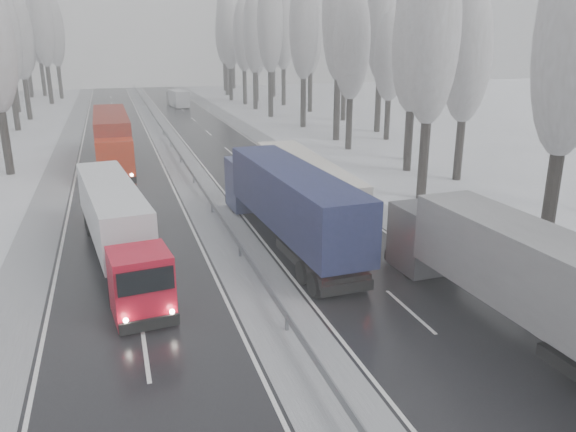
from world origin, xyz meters
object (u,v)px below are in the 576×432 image
truck_cream_box (299,185)px  truck_grey_tarp (528,276)px  box_truck_distant (178,98)px  truck_red_white (116,220)px  truck_red_red (112,136)px  truck_blue_box (285,198)px

truck_cream_box → truck_grey_tarp: bearing=-74.6°
box_truck_distant → truck_red_white: size_ratio=0.51×
truck_cream_box → truck_red_red: (-10.23, 20.31, 0.22)m
box_truck_distant → truck_red_red: truck_red_red is taller
truck_grey_tarp → truck_red_red: 38.07m
truck_red_red → truck_blue_box: bearing=-70.4°
truck_red_red → truck_red_white: bearing=-91.2°
box_truck_distant → truck_red_red: (-10.83, -43.90, 1.24)m
truck_cream_box → box_truck_distant: 64.22m
truck_grey_tarp → box_truck_distant: bearing=90.1°
truck_red_white → box_truck_distant: bearing=74.0°
truck_blue_box → truck_grey_tarp: bearing=-69.3°
truck_blue_box → box_truck_distant: truck_blue_box is taller
truck_blue_box → truck_red_red: size_ratio=0.97×
truck_red_white → truck_red_red: (0.21, 23.13, 0.46)m
truck_grey_tarp → truck_red_white: 18.72m
box_truck_distant → truck_red_white: bearing=-105.4°
truck_blue_box → truck_red_white: 8.74m
truck_grey_tarp → truck_red_white: size_ratio=1.12×
truck_blue_box → truck_cream_box: size_ratio=1.05×
truck_grey_tarp → truck_red_white: (-14.10, 12.31, -0.27)m
truck_grey_tarp → box_truck_distant: 79.41m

